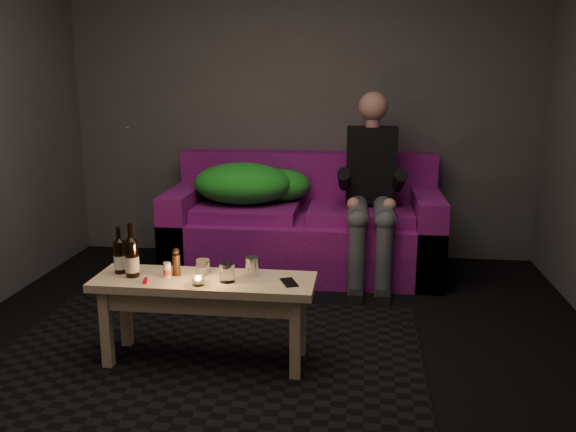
% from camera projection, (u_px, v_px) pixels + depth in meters
% --- Properties ---
extents(floor, '(4.50, 4.50, 0.00)m').
position_uv_depth(floor, '(262.00, 371.00, 3.32)').
color(floor, black).
rests_on(floor, ground).
extents(room, '(4.50, 4.50, 4.50)m').
position_uv_depth(room, '(272.00, 62.00, 3.40)').
color(room, silver).
rests_on(room, ground).
extents(rug, '(2.43, 1.78, 0.01)m').
position_uv_depth(rug, '(209.00, 357.00, 3.47)').
color(rug, black).
rests_on(rug, floor).
extents(sofa, '(2.16, 0.97, 0.93)m').
position_uv_depth(sofa, '(304.00, 229.00, 5.00)').
color(sofa, '#6B0E56').
rests_on(sofa, floor).
extents(green_blanket, '(0.95, 0.65, 0.32)m').
position_uv_depth(green_blanket, '(249.00, 184.00, 4.96)').
color(green_blanket, green).
rests_on(green_blanket, sofa).
extents(person, '(0.39, 0.90, 1.44)m').
position_uv_depth(person, '(371.00, 185.00, 4.68)').
color(person, black).
rests_on(person, sofa).
extents(coffee_table, '(1.21, 0.40, 0.49)m').
position_uv_depth(coffee_table, '(205.00, 293.00, 3.34)').
color(coffee_table, '#E2B084').
rests_on(coffee_table, rug).
extents(beer_bottle_a, '(0.07, 0.07, 0.27)m').
position_uv_depth(beer_bottle_a, '(120.00, 256.00, 3.38)').
color(beer_bottle_a, black).
rests_on(beer_bottle_a, coffee_table).
extents(beer_bottle_b, '(0.08, 0.08, 0.30)m').
position_uv_depth(beer_bottle_b, '(132.00, 257.00, 3.32)').
color(beer_bottle_b, black).
rests_on(beer_bottle_b, coffee_table).
extents(salt_shaker, '(0.04, 0.04, 0.08)m').
position_uv_depth(salt_shaker, '(167.00, 270.00, 3.32)').
color(salt_shaker, silver).
rests_on(salt_shaker, coffee_table).
extents(pepper_mill, '(0.06, 0.06, 0.12)m').
position_uv_depth(pepper_mill, '(176.00, 265.00, 3.35)').
color(pepper_mill, black).
rests_on(pepper_mill, coffee_table).
extents(tumbler_back, '(0.09, 0.09, 0.09)m').
position_uv_depth(tumbler_back, '(203.00, 267.00, 3.36)').
color(tumbler_back, white).
rests_on(tumbler_back, coffee_table).
extents(tealight, '(0.07, 0.07, 0.05)m').
position_uv_depth(tealight, '(198.00, 281.00, 3.20)').
color(tealight, white).
rests_on(tealight, coffee_table).
extents(tumbler_front, '(0.10, 0.10, 0.10)m').
position_uv_depth(tumbler_front, '(227.00, 273.00, 3.25)').
color(tumbler_front, white).
rests_on(tumbler_front, coffee_table).
extents(steel_cup, '(0.10, 0.10, 0.10)m').
position_uv_depth(steel_cup, '(252.00, 266.00, 3.35)').
color(steel_cup, silver).
rests_on(steel_cup, coffee_table).
extents(smartphone, '(0.11, 0.15, 0.01)m').
position_uv_depth(smartphone, '(289.00, 282.00, 3.23)').
color(smartphone, black).
rests_on(smartphone, coffee_table).
extents(red_lighter, '(0.04, 0.08, 0.01)m').
position_uv_depth(red_lighter, '(145.00, 281.00, 3.25)').
color(red_lighter, red).
rests_on(red_lighter, coffee_table).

